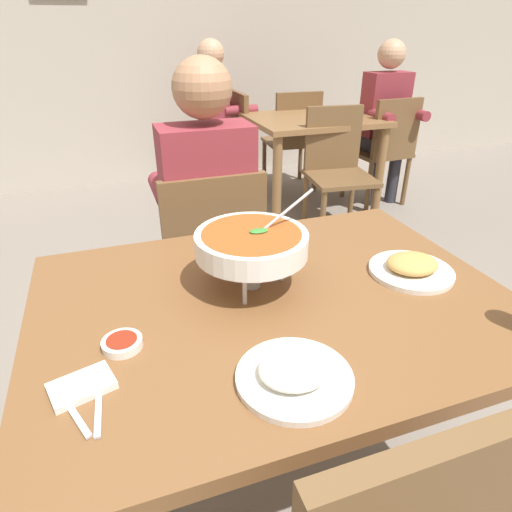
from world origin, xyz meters
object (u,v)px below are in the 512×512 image
object	(u,v)px
rice_plate	(295,373)
sauce_dish	(122,343)
patron_bg_middle	(386,115)
dining_table_main	(274,331)
chair_bg_corner	(337,164)
diner_main	(206,203)
curry_bowl	(252,244)
chair_bg_left	(228,140)
chair_diner_main	(211,256)
dining_table_far	(313,134)
chair_bg_right	(294,136)
appetizer_plate	(412,267)
patron_bg_left	(218,111)
chair_bg_middle	(385,146)

from	to	relation	value
rice_plate	sauce_dish	bearing A→B (deg)	145.28
rice_plate	patron_bg_middle	world-z (taller)	patron_bg_middle
dining_table_main	chair_bg_corner	world-z (taller)	chair_bg_corner
diner_main	curry_bowl	bearing A→B (deg)	-93.10
curry_bowl	chair_bg_left	xyz separation A→B (m)	(0.71, 2.74, -0.38)
chair_diner_main	dining_table_far	xyz separation A→B (m)	(1.24, 1.55, 0.11)
dining_table_main	chair_diner_main	world-z (taller)	chair_diner_main
rice_plate	chair_bg_corner	world-z (taller)	chair_bg_corner
rice_plate	chair_bg_corner	xyz separation A→B (m)	(1.28, 2.12, -0.27)
diner_main	dining_table_main	bearing A→B (deg)	-90.00
chair_bg_right	chair_diner_main	bearing A→B (deg)	-122.29
appetizer_plate	patron_bg_middle	bearing A→B (deg)	57.24
curry_bowl	patron_bg_middle	distance (m)	2.92
chair_diner_main	dining_table_far	distance (m)	1.99
patron_bg_left	patron_bg_middle	bearing A→B (deg)	-25.87
sauce_dish	dining_table_far	world-z (taller)	sauce_dish
chair_diner_main	patron_bg_left	xyz separation A→B (m)	(0.61, 2.14, 0.24)
chair_bg_right	diner_main	bearing A→B (deg)	-122.71
sauce_dish	patron_bg_middle	distance (m)	3.27
chair_bg_middle	chair_bg_corner	world-z (taller)	same
dining_table_main	chair_bg_right	bearing A→B (deg)	65.19
chair_diner_main	dining_table_main	bearing A→B (deg)	-90.00
rice_plate	patron_bg_left	bearing A→B (deg)	77.91
chair_diner_main	chair_bg_corner	xyz separation A→B (m)	(1.21, 1.08, 0.00)
sauce_dish	patron_bg_left	bearing A→B (deg)	71.28
curry_bowl	chair_bg_right	distance (m)	3.02
appetizer_plate	dining_table_far	distance (m)	2.45
appetizer_plate	rice_plate	bearing A→B (deg)	-150.05
appetizer_plate	chair_bg_middle	distance (m)	2.62
dining_table_main	rice_plate	size ratio (longest dim) A/B	5.17
diner_main	sauce_dish	distance (m)	0.94
dining_table_far	chair_bg_middle	distance (m)	0.64
dining_table_main	chair_diner_main	xyz separation A→B (m)	(-0.00, 0.74, -0.14)
dining_table_main	chair_bg_corner	size ratio (longest dim) A/B	1.38
diner_main	patron_bg_left	size ratio (longest dim) A/B	1.00
chair_bg_left	rice_plate	bearing A→B (deg)	-103.51
rice_plate	diner_main	bearing A→B (deg)	86.04
diner_main	appetizer_plate	xyz separation A→B (m)	(0.42, -0.79, 0.03)
chair_diner_main	rice_plate	distance (m)	1.08
appetizer_plate	chair_bg_middle	world-z (taller)	chair_bg_middle
rice_plate	chair_bg_corner	size ratio (longest dim) A/B	0.27
dining_table_main	patron_bg_left	size ratio (longest dim) A/B	0.95
sauce_dish	chair_bg_middle	world-z (taller)	chair_bg_middle
curry_bowl	patron_bg_left	bearing A→B (deg)	77.06
chair_diner_main	chair_bg_middle	bearing A→B (deg)	37.61
diner_main	chair_bg_right	distance (m)	2.38
dining_table_far	sauce_dish	bearing A→B (deg)	-124.54
dining_table_main	diner_main	size ratio (longest dim) A/B	0.95
diner_main	chair_bg_right	xyz separation A→B (m)	(1.28, 1.99, -0.24)
dining_table_far	chair_bg_corner	distance (m)	0.49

